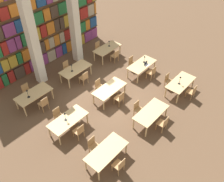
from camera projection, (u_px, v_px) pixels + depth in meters
ground_plane at (108, 98)px, 13.76m from camera, size 40.00×40.00×0.00m
bookshelf_bank at (42, 25)px, 14.58m from camera, size 8.99×0.35×5.50m
pillar_left at (31, 35)px, 12.90m from camera, size 0.48×0.48×6.00m
pillar_center at (74, 17)px, 14.56m from camera, size 0.48×0.48×6.00m
reading_table_0 at (106, 152)px, 10.36m from camera, size 1.90×0.90×0.73m
chair_0 at (119, 165)px, 10.09m from camera, size 0.42×0.40×0.87m
chair_1 at (93, 145)px, 10.82m from camera, size 0.42×0.40×0.87m
reading_table_1 at (151, 113)px, 12.01m from camera, size 1.90×0.90×0.73m
chair_2 at (163, 123)px, 11.75m from camera, size 0.42×0.40×0.87m
chair_3 at (138, 109)px, 12.48m from camera, size 0.42×0.40×0.87m
reading_table_2 at (181, 83)px, 13.69m from camera, size 1.90×0.90×0.73m
chair_4 at (192, 92)px, 13.43m from camera, size 0.42×0.40×0.87m
chair_5 at (168, 80)px, 14.15m from camera, size 0.42×0.40×0.87m
desk_lamp_0 at (180, 79)px, 13.31m from camera, size 0.14×0.14×0.50m
reading_table_3 at (68, 120)px, 11.66m from camera, size 1.90×0.90×0.73m
chair_6 at (79, 131)px, 11.41m from camera, size 0.42×0.40×0.87m
chair_7 at (58, 115)px, 12.14m from camera, size 0.42×0.40×0.87m
desk_lamp_1 at (65, 115)px, 11.35m from camera, size 0.14×0.14×0.48m
reading_table_4 at (109, 89)px, 13.30m from camera, size 1.90×0.90×0.73m
chair_8 at (120, 98)px, 13.05m from camera, size 0.42×0.40×0.87m
chair_9 at (99, 86)px, 13.77m from camera, size 0.42×0.40×0.87m
reading_table_5 at (142, 65)px, 14.94m from camera, size 1.90×0.90×0.73m
chair_10 at (152, 72)px, 14.71m from camera, size 0.42×0.40×0.87m
chair_11 at (132, 63)px, 15.43m from camera, size 0.42×0.40×0.87m
desk_lamp_2 at (144, 58)px, 14.84m from camera, size 0.14×0.14×0.44m
laptop at (147, 64)px, 14.80m from camera, size 0.32×0.22×0.21m
reading_table_6 at (34, 95)px, 12.98m from camera, size 1.90×0.90×0.73m
chair_12 at (44, 103)px, 12.76m from camera, size 0.42×0.40×0.87m
chair_13 at (27, 91)px, 13.49m from camera, size 0.42×0.40×0.87m
desk_lamp_3 at (27, 92)px, 12.51m from camera, size 0.14×0.14×0.49m
reading_table_7 at (76, 70)px, 14.61m from camera, size 1.90×0.90×0.73m
chair_14 at (84, 77)px, 14.35m from camera, size 0.42×0.40×0.87m
chair_15 at (67, 67)px, 15.07m from camera, size 0.42×0.40×0.87m
desk_lamp_4 at (71, 66)px, 14.15m from camera, size 0.14×0.14×0.49m
reading_table_8 at (107, 49)px, 16.31m from camera, size 1.90×0.90×0.73m
chair_16 at (115, 56)px, 16.04m from camera, size 0.42×0.40×0.87m
chair_17 at (99, 48)px, 16.76m from camera, size 0.42×0.40×0.87m
desk_lamp_5 at (109, 42)px, 16.23m from camera, size 0.14×0.14×0.41m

